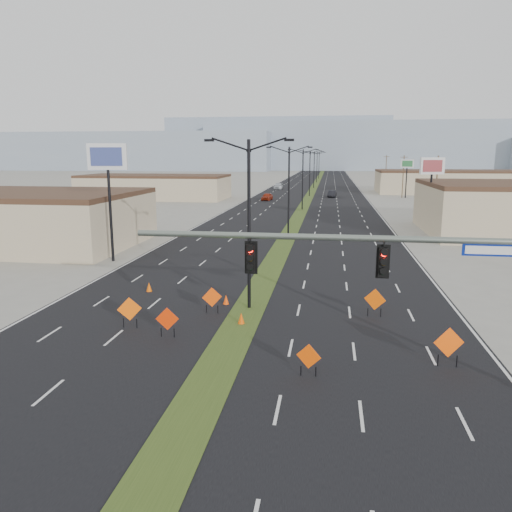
# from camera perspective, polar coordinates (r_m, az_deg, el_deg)

# --- Properties ---
(ground) EXTENTS (600.00, 600.00, 0.00)m
(ground) POSITION_cam_1_polar(r_m,az_deg,el_deg) (19.55, -6.67, -16.45)
(ground) COLOR gray
(ground) RESTS_ON ground
(road_surface) EXTENTS (25.00, 400.00, 0.02)m
(road_surface) POSITION_cam_1_polar(r_m,az_deg,el_deg) (117.09, 6.19, 6.97)
(road_surface) COLOR black
(road_surface) RESTS_ON ground
(median_strip) EXTENTS (2.00, 400.00, 0.04)m
(median_strip) POSITION_cam_1_polar(r_m,az_deg,el_deg) (117.09, 6.19, 6.97)
(median_strip) COLOR #2F4619
(median_strip) RESTS_ON ground
(building_sw_far) EXTENTS (30.00, 14.00, 4.50)m
(building_sw_far) POSITION_cam_1_polar(r_m,az_deg,el_deg) (108.27, -11.46, 7.64)
(building_sw_far) COLOR #C3AF8B
(building_sw_far) RESTS_ON ground
(building_se_far) EXTENTS (44.00, 16.00, 5.00)m
(building_se_far) POSITION_cam_1_polar(r_m,az_deg,el_deg) (131.12, 23.39, 7.67)
(building_se_far) COLOR #C3AF8B
(building_se_far) RESTS_ON ground
(mesa_west) EXTENTS (180.00, 50.00, 22.00)m
(mesa_west) POSITION_cam_1_polar(r_m,az_deg,el_deg) (321.78, -14.63, 11.48)
(mesa_west) COLOR #8996AA
(mesa_west) RESTS_ON ground
(mesa_center) EXTENTS (220.00, 50.00, 28.00)m
(mesa_center) POSITION_cam_1_polar(r_m,az_deg,el_deg) (318.64, 15.16, 12.00)
(mesa_center) COLOR #8996AA
(mesa_center) RESTS_ON ground
(mesa_backdrop) EXTENTS (140.00, 50.00, 32.00)m
(mesa_backdrop) POSITION_cam_1_polar(r_m,az_deg,el_deg) (338.49, 2.64, 12.66)
(mesa_backdrop) COLOR #8996AA
(mesa_backdrop) RESTS_ON ground
(signal_mast) EXTENTS (16.30, 0.60, 8.00)m
(signal_mast) POSITION_cam_1_polar(r_m,az_deg,el_deg) (19.53, 19.70, -2.05)
(signal_mast) COLOR slate
(signal_mast) RESTS_ON ground
(streetlight_0) EXTENTS (5.15, 0.24, 10.02)m
(streetlight_0) POSITION_cam_1_polar(r_m,az_deg,el_deg) (29.26, -0.81, 4.20)
(streetlight_0) COLOR black
(streetlight_0) RESTS_ON ground
(streetlight_1) EXTENTS (5.15, 0.24, 10.02)m
(streetlight_1) POSITION_cam_1_polar(r_m,az_deg,el_deg) (56.95, 3.77, 7.74)
(streetlight_1) COLOR black
(streetlight_1) RESTS_ON ground
(streetlight_2) EXTENTS (5.15, 0.24, 10.02)m
(streetlight_2) POSITION_cam_1_polar(r_m,az_deg,el_deg) (84.85, 5.36, 8.95)
(streetlight_2) COLOR black
(streetlight_2) RESTS_ON ground
(streetlight_3) EXTENTS (5.15, 0.24, 10.02)m
(streetlight_3) POSITION_cam_1_polar(r_m,az_deg,el_deg) (112.80, 6.17, 9.55)
(streetlight_3) COLOR black
(streetlight_3) RESTS_ON ground
(streetlight_4) EXTENTS (5.15, 0.24, 10.02)m
(streetlight_4) POSITION_cam_1_polar(r_m,az_deg,el_deg) (140.76, 6.65, 9.92)
(streetlight_4) COLOR black
(streetlight_4) RESTS_ON ground
(streetlight_5) EXTENTS (5.15, 0.24, 10.02)m
(streetlight_5) POSITION_cam_1_polar(r_m,az_deg,el_deg) (168.74, 6.98, 10.16)
(streetlight_5) COLOR black
(streetlight_5) RESTS_ON ground
(streetlight_6) EXTENTS (5.15, 0.24, 10.02)m
(streetlight_6) POSITION_cam_1_polar(r_m,az_deg,el_deg) (196.73, 7.21, 10.34)
(streetlight_6) COLOR black
(streetlight_6) RESTS_ON ground
(utility_pole_1) EXTENTS (1.60, 0.20, 9.00)m
(utility_pole_1) POSITION_cam_1_polar(r_m,az_deg,el_deg) (78.28, 19.91, 7.56)
(utility_pole_1) COLOR #4C3823
(utility_pole_1) RESTS_ON ground
(utility_pole_2) EXTENTS (1.60, 0.20, 9.00)m
(utility_pole_2) POSITION_cam_1_polar(r_m,az_deg,el_deg) (112.77, 16.46, 8.78)
(utility_pole_2) COLOR #4C3823
(utility_pole_2) RESTS_ON ground
(utility_pole_3) EXTENTS (1.60, 0.20, 9.00)m
(utility_pole_3) POSITION_cam_1_polar(r_m,az_deg,el_deg) (147.50, 14.62, 9.41)
(utility_pole_3) COLOR #4C3823
(utility_pole_3) RESTS_ON ground
(car_left) EXTENTS (2.16, 4.46, 1.47)m
(car_left) POSITION_cam_1_polar(r_m,az_deg,el_deg) (102.14, 1.27, 6.79)
(car_left) COLOR maroon
(car_left) RESTS_ON ground
(car_mid) EXTENTS (2.11, 4.62, 1.47)m
(car_mid) POSITION_cam_1_polar(r_m,az_deg,el_deg) (111.02, 8.71, 7.04)
(car_mid) COLOR black
(car_mid) RESTS_ON ground
(car_far) EXTENTS (2.17, 5.30, 1.54)m
(car_far) POSITION_cam_1_polar(r_m,az_deg,el_deg) (136.01, 2.58, 7.97)
(car_far) COLOR silver
(car_far) RESTS_ON ground
(construction_sign_0) EXTENTS (1.19, 0.56, 1.71)m
(construction_sign_0) POSITION_cam_1_polar(r_m,az_deg,el_deg) (27.59, -14.26, -6.01)
(construction_sign_0) COLOR #FB5A05
(construction_sign_0) RESTS_ON ground
(construction_sign_1) EXTENTS (1.17, 0.19, 1.57)m
(construction_sign_1) POSITION_cam_1_polar(r_m,az_deg,el_deg) (25.86, -10.11, -7.21)
(construction_sign_1) COLOR red
(construction_sign_1) RESTS_ON ground
(construction_sign_2) EXTENTS (1.09, 0.50, 1.56)m
(construction_sign_2) POSITION_cam_1_polar(r_m,az_deg,el_deg) (29.35, -5.06, -4.82)
(construction_sign_2) COLOR #E44104
(construction_sign_2) RESTS_ON ground
(construction_sign_3) EXTENTS (1.19, 0.47, 1.67)m
(construction_sign_3) POSITION_cam_1_polar(r_m,az_deg,el_deg) (29.35, 13.43, -4.96)
(construction_sign_3) COLOR #F65405
(construction_sign_3) RESTS_ON ground
(construction_sign_4) EXTENTS (1.05, 0.31, 1.43)m
(construction_sign_4) POSITION_cam_1_polar(r_m,az_deg,el_deg) (21.33, 6.04, -11.48)
(construction_sign_4) COLOR #E64604
(construction_sign_4) RESTS_ON ground
(construction_sign_5) EXTENTS (1.34, 0.31, 1.81)m
(construction_sign_5) POSITION_cam_1_polar(r_m,az_deg,el_deg) (23.56, 21.17, -9.34)
(construction_sign_5) COLOR #FF4E05
(construction_sign_5) RESTS_ON ground
(cone_0) EXTENTS (0.41, 0.41, 0.66)m
(cone_0) POSITION_cam_1_polar(r_m,az_deg,el_deg) (27.55, -1.70, -7.15)
(cone_0) COLOR #DF4C04
(cone_0) RESTS_ON ground
(cone_1) EXTENTS (0.47, 0.47, 0.62)m
(cone_1) POSITION_cam_1_polar(r_m,az_deg,el_deg) (31.13, -3.45, -4.99)
(cone_1) COLOR #FF4605
(cone_1) RESTS_ON ground
(cone_2) EXTENTS (0.39, 0.39, 0.63)m
(cone_2) POSITION_cam_1_polar(r_m,az_deg,el_deg) (32.17, 13.66, -4.75)
(cone_2) COLOR #FF6F05
(cone_2) RESTS_ON ground
(cone_3) EXTENTS (0.42, 0.42, 0.65)m
(cone_3) POSITION_cam_1_polar(r_m,az_deg,el_deg) (34.69, -12.12, -3.48)
(cone_3) COLOR #E15404
(cone_3) RESTS_ON ground
(pole_sign_west) EXTENTS (3.29, 0.96, 10.07)m
(pole_sign_west) POSITION_cam_1_polar(r_m,az_deg,el_deg) (44.53, -16.59, 9.90)
(pole_sign_west) COLOR black
(pole_sign_west) RESTS_ON ground
(pole_sign_east_near) EXTENTS (2.87, 1.09, 8.83)m
(pole_sign_east_near) POSITION_cam_1_polar(r_m,az_deg,el_deg) (61.65, 19.46, 9.03)
(pole_sign_east_near) COLOR black
(pole_sign_east_near) RESTS_ON ground
(pole_sign_east_far) EXTENTS (2.64, 1.15, 8.16)m
(pole_sign_east_far) POSITION_cam_1_polar(r_m,az_deg,el_deg) (112.31, 16.88, 9.72)
(pole_sign_east_far) COLOR black
(pole_sign_east_far) RESTS_ON ground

